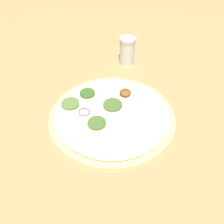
% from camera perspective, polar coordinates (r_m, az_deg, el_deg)
% --- Properties ---
extents(ground_plane, '(3.00, 3.00, 0.00)m').
position_cam_1_polar(ground_plane, '(0.70, -0.00, -1.02)').
color(ground_plane, tan).
extents(pizza, '(0.33, 0.33, 0.03)m').
position_cam_1_polar(pizza, '(0.70, -0.17, -0.54)').
color(pizza, '#D6B77A').
rests_on(pizza, ground_plane).
extents(spice_jar, '(0.05, 0.05, 0.09)m').
position_cam_1_polar(spice_jar, '(0.88, 3.32, 13.21)').
color(spice_jar, silver).
rests_on(spice_jar, ground_plane).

